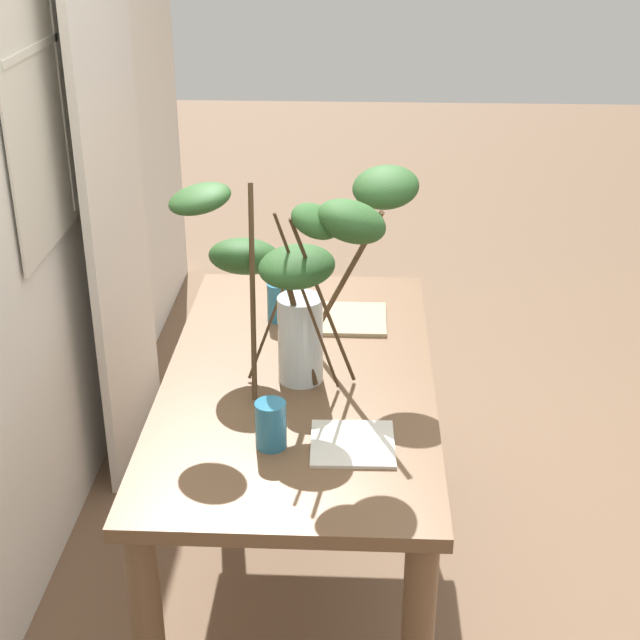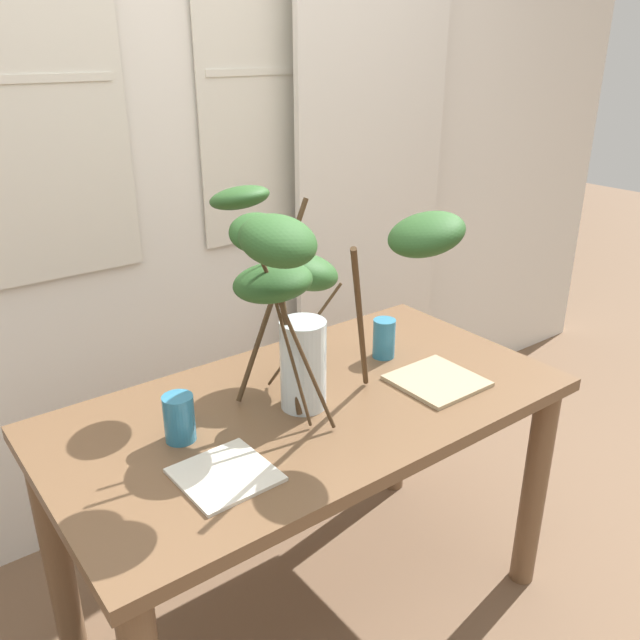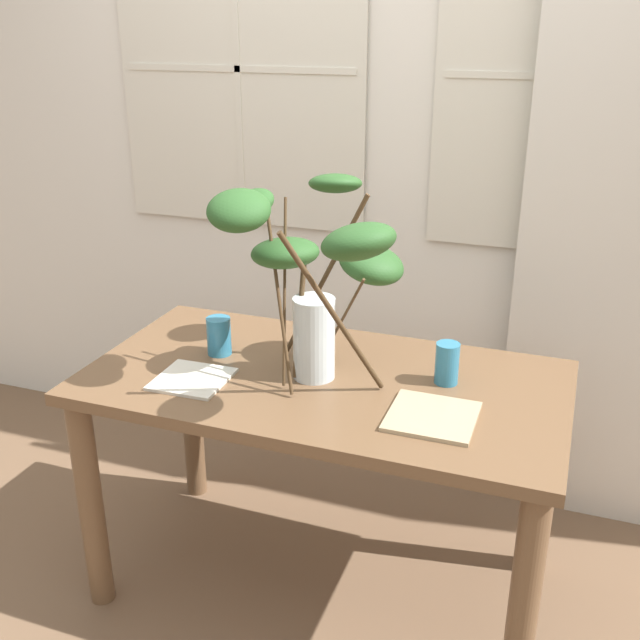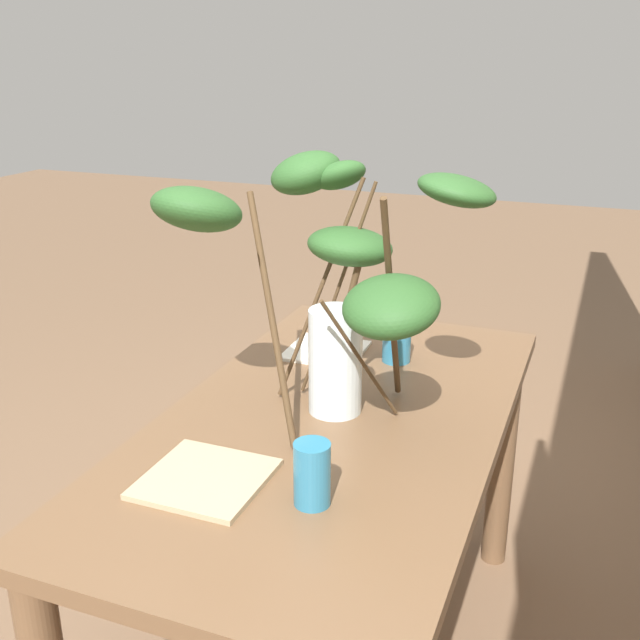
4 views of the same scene
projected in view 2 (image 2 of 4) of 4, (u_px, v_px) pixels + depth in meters
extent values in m
plane|color=brown|center=(312.00, 610.00, 2.14)|extent=(14.00, 14.00, 0.00)
cube|color=silver|center=(158.00, 157.00, 2.26)|extent=(5.17, 0.12, 2.67)
cube|color=white|center=(318.00, 70.00, 2.46)|extent=(0.95, 0.01, 1.13)
cube|color=silver|center=(319.00, 70.00, 2.46)|extent=(1.02, 0.01, 1.20)
cube|color=silver|center=(320.00, 70.00, 2.45)|extent=(0.02, 0.01, 1.13)
cube|color=silver|center=(320.00, 70.00, 2.45)|extent=(0.95, 0.01, 0.02)
cube|color=silver|center=(372.00, 198.00, 2.70)|extent=(0.74, 0.03, 2.22)
cube|color=brown|center=(310.00, 407.00, 1.84)|extent=(1.44, 0.76, 0.04)
cylinder|color=brown|center=(534.00, 489.00, 2.13)|extent=(0.08, 0.08, 0.74)
cylinder|color=brown|center=(56.00, 552.00, 1.86)|extent=(0.08, 0.08, 0.74)
cylinder|color=brown|center=(397.00, 408.00, 2.60)|extent=(0.08, 0.08, 0.74)
cylinder|color=silver|center=(303.00, 365.00, 1.77)|extent=(0.13, 0.13, 0.25)
cylinder|color=silver|center=(303.00, 391.00, 1.80)|extent=(0.11, 0.11, 0.08)
cylinder|color=#47331E|center=(272.00, 301.00, 1.80)|extent=(0.27, 0.04, 0.53)
ellipsoid|color=#285123|center=(240.00, 198.00, 1.78)|extent=(0.18, 0.19, 0.10)
cylinder|color=#47331E|center=(360.00, 324.00, 1.69)|extent=(0.25, 0.22, 0.50)
ellipsoid|color=#285123|center=(426.00, 234.00, 1.56)|extent=(0.28, 0.27, 0.15)
cylinder|color=#47331E|center=(289.00, 345.00, 1.72)|extent=(0.02, 0.10, 0.37)
ellipsoid|color=#285123|center=(273.00, 282.00, 1.62)|extent=(0.21, 0.21, 0.12)
cylinder|color=#47331E|center=(304.00, 335.00, 1.85)|extent=(0.17, 0.13, 0.31)
ellipsoid|color=#285123|center=(304.00, 271.00, 1.88)|extent=(0.30, 0.28, 0.17)
cylinder|color=#47331E|center=(283.00, 326.00, 1.65)|extent=(0.06, 0.17, 0.52)
ellipsoid|color=#285123|center=(257.00, 232.00, 1.48)|extent=(0.17, 0.17, 0.13)
cylinder|color=#47331E|center=(292.00, 331.00, 1.61)|extent=(0.15, 0.18, 0.52)
ellipsoid|color=#285123|center=(278.00, 241.00, 1.42)|extent=(0.25, 0.26, 0.16)
cylinder|color=teal|center=(179.00, 418.00, 1.64)|extent=(0.08, 0.08, 0.12)
cylinder|color=teal|center=(384.00, 338.00, 2.07)|extent=(0.07, 0.07, 0.13)
cube|color=silver|center=(225.00, 475.00, 1.52)|extent=(0.21, 0.21, 0.01)
cube|color=tan|center=(437.00, 381.00, 1.93)|extent=(0.23, 0.23, 0.01)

